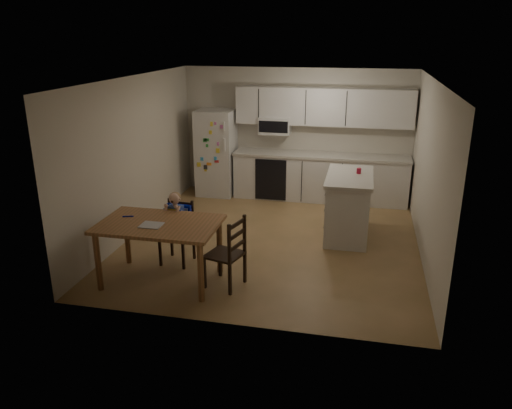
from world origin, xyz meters
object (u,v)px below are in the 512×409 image
object	(u,v)px
chair_booster	(177,220)
dining_table	(159,231)
chair_side	(231,249)
refrigerator	(216,153)
red_cup	(359,171)
kitchen_island	(348,205)

from	to	relation	value
chair_booster	dining_table	bearing A→B (deg)	-85.00
chair_side	refrigerator	bearing A→B (deg)	-145.19
red_cup	chair_booster	world-z (taller)	red_cup
red_cup	refrigerator	bearing A→B (deg)	151.00
red_cup	dining_table	distance (m)	3.35
refrigerator	red_cup	world-z (taller)	refrigerator
refrigerator	chair_booster	distance (m)	3.23
chair_side	red_cup	bearing A→B (deg)	161.62
kitchen_island	red_cup	bearing A→B (deg)	45.66
kitchen_island	chair_booster	distance (m)	2.77
dining_table	chair_side	distance (m)	0.96
dining_table	chair_side	xyz separation A→B (m)	(0.94, 0.02, -0.17)
red_cup	chair_side	xyz separation A→B (m)	(-1.51, -2.23, -0.52)
dining_table	chair_booster	bearing A→B (deg)	89.62
dining_table	red_cup	bearing A→B (deg)	42.59
red_cup	chair_booster	bearing A→B (deg)	-146.18
kitchen_island	chair_side	bearing A→B (deg)	-123.36
refrigerator	dining_table	world-z (taller)	refrigerator
refrigerator	dining_table	xyz separation A→B (m)	(0.37, -3.82, -0.14)
kitchen_island	red_cup	distance (m)	0.58
chair_booster	refrigerator	bearing A→B (deg)	102.06
red_cup	dining_table	size ratio (longest dim) A/B	0.06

